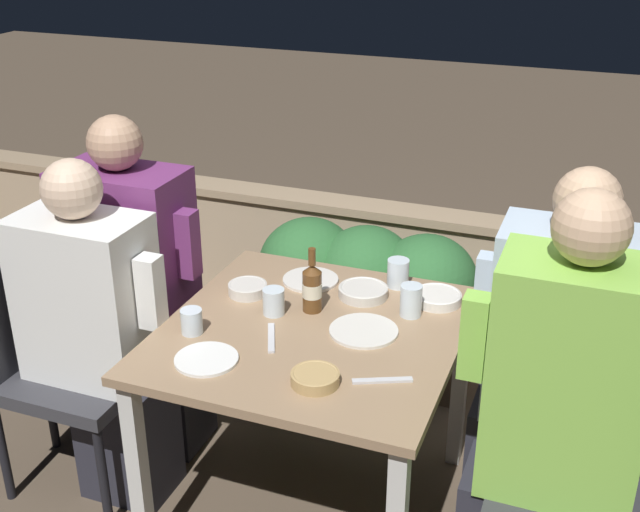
% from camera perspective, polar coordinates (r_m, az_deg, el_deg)
% --- Properties ---
extents(ground_plane, '(16.00, 16.00, 0.00)m').
position_cam_1_polar(ground_plane, '(2.93, -0.51, -17.30)').
color(ground_plane, brown).
extents(parapet_wall, '(9.00, 0.18, 0.60)m').
position_cam_1_polar(parapet_wall, '(3.88, 6.92, -0.86)').
color(parapet_wall, tan).
rests_on(parapet_wall, ground_plane).
extents(dining_table, '(0.91, 0.93, 0.71)m').
position_cam_1_polar(dining_table, '(2.56, -0.56, -6.93)').
color(dining_table, '#937556').
rests_on(dining_table, ground_plane).
extents(planter_hedge, '(0.96, 0.47, 0.67)m').
position_cam_1_polar(planter_hedge, '(3.47, 3.23, -2.61)').
color(planter_hedge, brown).
rests_on(planter_hedge, ground_plane).
extents(chair_left_near, '(0.47, 0.47, 0.88)m').
position_cam_1_polar(chair_left_near, '(2.92, -18.50, -5.96)').
color(chair_left_near, '#333338').
rests_on(chair_left_near, ground_plane).
extents(person_white_polo, '(0.49, 0.26, 1.22)m').
position_cam_1_polar(person_white_polo, '(2.77, -15.37, -5.49)').
color(person_white_polo, '#282833').
rests_on(person_white_polo, ground_plane).
extents(chair_left_far, '(0.47, 0.47, 0.88)m').
position_cam_1_polar(chair_left_far, '(3.14, -15.73, -3.35)').
color(chair_left_far, '#333338').
rests_on(chair_left_far, ground_plane).
extents(person_purple_stripe, '(0.51, 0.26, 1.28)m').
position_cam_1_polar(person_purple_stripe, '(2.98, -12.79, -2.27)').
color(person_purple_stripe, '#282833').
rests_on(person_purple_stripe, ground_plane).
extents(chair_right_near, '(0.47, 0.47, 0.88)m').
position_cam_1_polar(chair_right_near, '(2.35, 20.65, -14.51)').
color(chair_right_near, '#333338').
rests_on(chair_right_near, ground_plane).
extents(person_green_blouse, '(0.49, 0.26, 1.33)m').
position_cam_1_polar(person_green_blouse, '(2.27, 16.02, -11.13)').
color(person_green_blouse, '#282833').
rests_on(person_green_blouse, ground_plane).
extents(chair_right_far, '(0.47, 0.47, 0.88)m').
position_cam_1_polar(chair_right_far, '(2.63, 20.36, -9.94)').
color(chair_right_far, '#333338').
rests_on(chair_right_far, ground_plane).
extents(person_blue_shirt, '(0.51, 0.26, 1.27)m').
position_cam_1_polar(person_blue_shirt, '(2.57, 16.18, -7.41)').
color(person_blue_shirt, '#282833').
rests_on(person_blue_shirt, ground_plane).
extents(beer_bottle, '(0.06, 0.06, 0.22)m').
position_cam_1_polar(beer_bottle, '(2.58, -0.57, -2.23)').
color(beer_bottle, brown).
rests_on(beer_bottle, dining_table).
extents(plate_0, '(0.19, 0.19, 0.01)m').
position_cam_1_polar(plate_0, '(2.37, -8.08, -7.28)').
color(plate_0, white).
rests_on(plate_0, dining_table).
extents(plate_1, '(0.20, 0.20, 0.01)m').
position_cam_1_polar(plate_1, '(2.81, -0.67, -1.70)').
color(plate_1, silver).
rests_on(plate_1, dining_table).
extents(plate_2, '(0.21, 0.21, 0.01)m').
position_cam_1_polar(plate_2, '(2.50, 3.12, -5.33)').
color(plate_2, silver).
rests_on(plate_2, dining_table).
extents(bowl_0, '(0.17, 0.17, 0.04)m').
position_cam_1_polar(bowl_0, '(2.70, 3.09, -2.49)').
color(bowl_0, beige).
rests_on(bowl_0, dining_table).
extents(bowl_1, '(0.16, 0.16, 0.03)m').
position_cam_1_polar(bowl_1, '(2.69, 8.33, -2.89)').
color(bowl_1, silver).
rests_on(bowl_1, dining_table).
extents(bowl_2, '(0.13, 0.13, 0.04)m').
position_cam_1_polar(bowl_2, '(2.72, -5.17, -2.29)').
color(bowl_2, beige).
rests_on(bowl_2, dining_table).
extents(bowl_3, '(0.14, 0.14, 0.04)m').
position_cam_1_polar(bowl_3, '(2.24, -0.35, -8.62)').
color(bowl_3, tan).
rests_on(bowl_3, dining_table).
extents(glass_cup_0, '(0.07, 0.07, 0.09)m').
position_cam_1_polar(glass_cup_0, '(2.58, -3.31, -3.25)').
color(glass_cup_0, silver).
rests_on(glass_cup_0, dining_table).
extents(glass_cup_1, '(0.08, 0.08, 0.10)m').
position_cam_1_polar(glass_cup_1, '(2.77, 5.57, -1.22)').
color(glass_cup_1, silver).
rests_on(glass_cup_1, dining_table).
extents(glass_cup_2, '(0.07, 0.07, 0.08)m').
position_cam_1_polar(glass_cup_2, '(2.51, -9.11, -4.61)').
color(glass_cup_2, silver).
rests_on(glass_cup_2, dining_table).
extents(glass_cup_3, '(0.07, 0.07, 0.11)m').
position_cam_1_polar(glass_cup_3, '(2.58, 6.49, -3.16)').
color(glass_cup_3, silver).
rests_on(glass_cup_3, dining_table).
extents(fork_0, '(0.09, 0.16, 0.01)m').
position_cam_1_polar(fork_0, '(2.46, -3.49, -5.82)').
color(fork_0, silver).
rests_on(fork_0, dining_table).
extents(fork_1, '(0.16, 0.09, 0.01)m').
position_cam_1_polar(fork_1, '(2.27, 4.46, -8.82)').
color(fork_1, silver).
rests_on(fork_1, dining_table).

